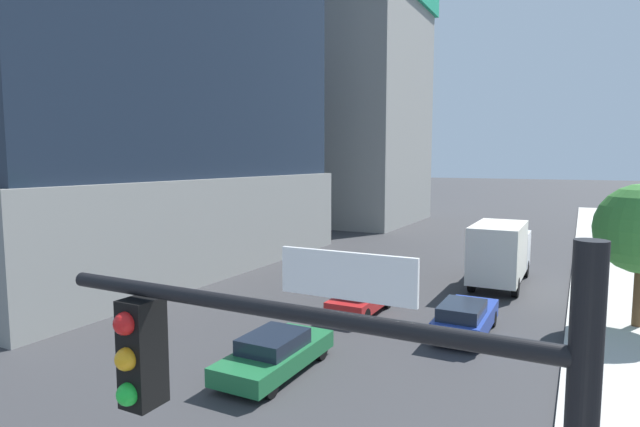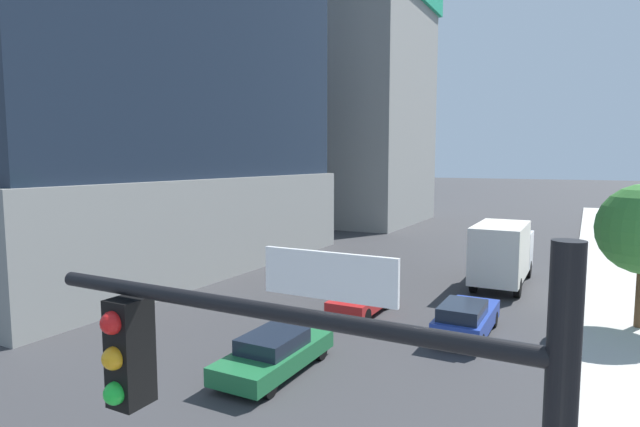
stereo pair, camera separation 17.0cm
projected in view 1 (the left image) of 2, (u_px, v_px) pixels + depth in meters
name	position (u px, v px, depth m)	size (l,w,h in m)	color
sidewalk	(630.00, 346.00, 18.59)	(4.31, 120.00, 0.15)	#B2AFA8
construction_building	(358.00, 90.00, 55.75)	(15.14, 23.30, 33.62)	gray
car_red	(361.00, 297.00, 22.65)	(1.74, 4.02, 1.47)	red
car_blue	(465.00, 317.00, 19.78)	(1.79, 4.47, 1.47)	#233D9E
car_green	(275.00, 353.00, 16.36)	(1.89, 4.70, 1.31)	#1E6638
box_truck	(500.00, 251.00, 27.64)	(2.45, 7.20, 3.49)	silver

